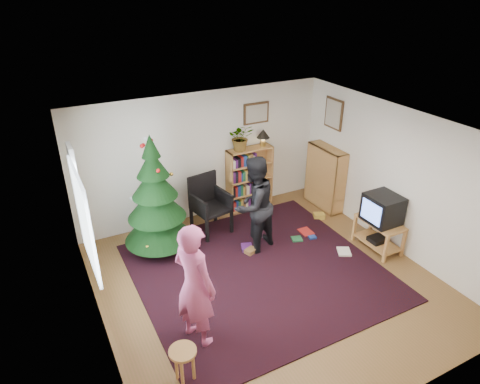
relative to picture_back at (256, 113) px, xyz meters
name	(u,v)px	position (x,y,z in m)	size (l,w,h in m)	color
floor	(268,282)	(-1.15, -2.48, -1.95)	(5.00, 5.00, 0.00)	brown
ceiling	(273,132)	(-1.15, -2.48, 0.55)	(5.00, 5.00, 0.00)	white
wall_back	(203,156)	(-1.15, 0.02, -0.70)	(5.00, 0.02, 2.50)	silver
wall_front	(400,325)	(-1.15, -4.97, -0.70)	(5.00, 0.02, 2.50)	silver
wall_left	(94,261)	(-3.65, -2.48, -0.70)	(0.02, 5.00, 2.50)	silver
wall_right	(396,180)	(1.35, -2.48, -0.70)	(0.02, 5.00, 2.50)	silver
rug	(258,271)	(-1.15, -2.17, -1.94)	(3.80, 3.60, 0.02)	black
window_pane	(84,220)	(-3.62, -1.88, -0.45)	(0.04, 1.20, 1.40)	silver
curtain	(79,198)	(-3.58, -1.18, -0.45)	(0.06, 0.35, 1.60)	white
picture_back	(256,113)	(0.00, 0.00, 0.00)	(0.55, 0.03, 0.42)	#4C3319
picture_right	(334,114)	(1.33, -0.73, 0.00)	(0.03, 0.50, 0.60)	#4C3319
christmas_tree	(156,205)	(-2.37, -0.80, -1.06)	(1.18, 1.18, 2.15)	#3F2816
bookshelf_back	(249,178)	(-0.21, -0.14, -1.29)	(0.95, 0.30, 1.30)	#B98142
bookshelf_right	(325,177)	(1.19, -0.82, -1.29)	(0.30, 0.95, 1.30)	#B98142
tv_stand	(379,232)	(1.07, -2.54, -1.63)	(0.46, 0.83, 0.55)	#B98142
crt_tv	(383,209)	(1.07, -2.54, -1.15)	(0.52, 0.56, 0.49)	black
armchair	(208,201)	(-1.32, -0.56, -1.35)	(0.69, 0.70, 1.10)	black
stool	(183,358)	(-2.99, -3.64, -1.53)	(0.32, 0.32, 0.54)	#B98142
person_standing	(195,286)	(-2.58, -3.04, -1.07)	(0.64, 0.42, 1.76)	#BE4C7F
person_by_chair	(254,205)	(-0.89, -1.53, -1.08)	(0.85, 0.66, 1.74)	black
potted_plant	(241,137)	(-0.41, -0.14, -0.38)	(0.48, 0.42, 0.53)	gray
table_lamp	(263,135)	(0.09, -0.14, -0.41)	(0.26, 0.26, 0.35)	#A57F33
floor_clutter	(297,239)	(-0.06, -1.69, -1.91)	(2.01, 1.39, 0.08)	#A51E19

